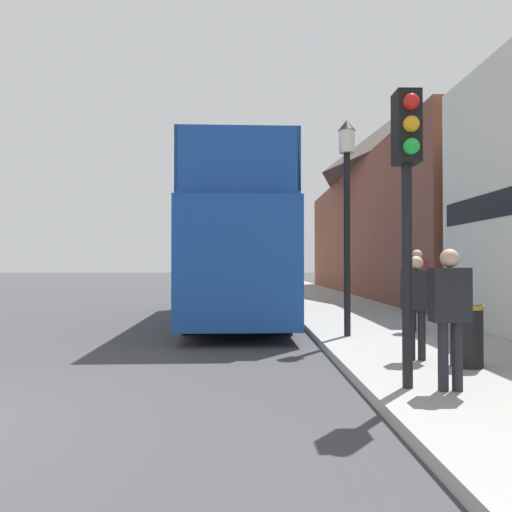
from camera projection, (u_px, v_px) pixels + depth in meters
ground_plane at (173, 296)px, 25.28m from camera, size 144.00×144.00×0.00m
sidewalk at (318, 298)px, 22.43m from camera, size 3.69×108.00×0.14m
brick_terrace_rear at (405, 202)px, 25.22m from camera, size 6.00×23.24×9.50m
tour_bus at (237, 253)px, 14.32m from camera, size 2.72×9.79×4.31m
parked_car_ahead_of_bus at (252, 285)px, 21.68m from camera, size 1.84×3.94×1.48m
pedestrian_nearest at (450, 305)px, 5.66m from camera, size 0.42×0.23×1.61m
pedestrian_second at (416, 297)px, 7.48m from camera, size 0.41×0.22×1.56m
pedestrian_third at (417, 282)px, 10.73m from camera, size 0.46×0.25×1.75m
traffic_signal at (407, 170)px, 5.81m from camera, size 0.28×0.42×3.46m
lamp_post_nearest at (347, 185)px, 10.04m from camera, size 0.35×0.35×4.36m
lamp_post_second at (296, 211)px, 18.97m from camera, size 0.35×0.35×5.10m
litter_bin at (466, 333)px, 7.00m from camera, size 0.48×0.48×0.88m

